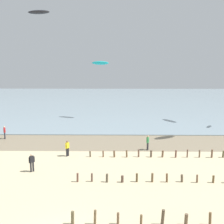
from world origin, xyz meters
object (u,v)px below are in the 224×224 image
object	(u,v)px
person_right_flank	(148,142)
kite_aloft_2	(39,12)
person_by_waterline	(67,148)
kite_aloft_1	(100,63)
person_mid_beach	(32,162)
person_far_down_beach	(5,132)

from	to	relation	value
person_right_flank	kite_aloft_2	bearing A→B (deg)	142.97
person_by_waterline	kite_aloft_1	xyz separation A→B (m)	(2.40, 20.89, 8.82)
kite_aloft_1	person_mid_beach	bearing A→B (deg)	101.26
person_mid_beach	kite_aloft_1	world-z (taller)	kite_aloft_1
kite_aloft_1	person_by_waterline	bearing A→B (deg)	105.63
person_mid_beach	kite_aloft_2	size ratio (longest dim) A/B	0.53
person_mid_beach	person_right_flank	world-z (taller)	same
person_by_waterline	person_right_flank	bearing A→B (deg)	14.76
person_far_down_beach	kite_aloft_1	xyz separation A→B (m)	(11.73, 14.03, 8.82)
person_mid_beach	kite_aloft_1	distance (m)	27.25
person_right_flank	kite_aloft_2	size ratio (longest dim) A/B	0.53
person_by_waterline	kite_aloft_1	size ratio (longest dim) A/B	0.54
person_far_down_beach	person_by_waterline	bearing A→B (deg)	-36.32
person_mid_beach	person_by_waterline	xyz separation A→B (m)	(2.49, 4.43, 0.00)
person_far_down_beach	kite_aloft_2	xyz separation A→B (m)	(3.41, 6.50, 15.98)
person_mid_beach	person_far_down_beach	size ratio (longest dim) A/B	1.00
person_right_flank	person_far_down_beach	size ratio (longest dim) A/B	1.00
person_mid_beach	kite_aloft_2	world-z (taller)	kite_aloft_2
person_by_waterline	person_right_flank	distance (m)	9.03
person_right_flank	kite_aloft_1	world-z (taller)	kite_aloft_1
person_by_waterline	kite_aloft_2	bearing A→B (deg)	113.91
person_far_down_beach	kite_aloft_2	bearing A→B (deg)	62.34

